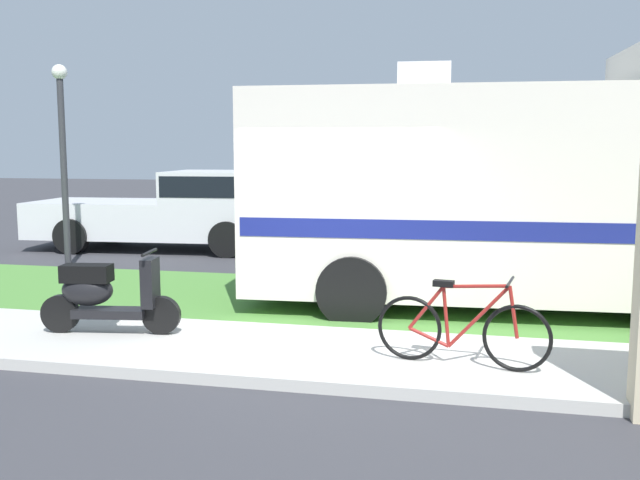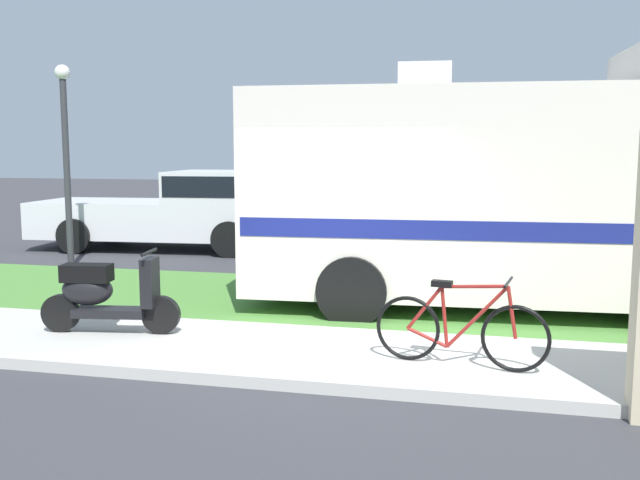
{
  "view_description": "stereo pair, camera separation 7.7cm",
  "coord_description": "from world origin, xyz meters",
  "px_view_note": "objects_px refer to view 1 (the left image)",
  "views": [
    {
      "loc": [
        1.69,
        -8.25,
        2.24
      ],
      "look_at": [
        -0.22,
        0.3,
        1.1
      ],
      "focal_mm": 39.43,
      "sensor_mm": 36.0,
      "label": 1
    },
    {
      "loc": [
        1.76,
        -8.24,
        2.24
      ],
      "look_at": [
        -0.22,
        0.3,
        1.1
      ],
      "focal_mm": 39.43,
      "sensor_mm": 36.0,
      "label": 2
    }
  ],
  "objects_px": {
    "pickup_truck_near": "(187,208)",
    "street_lamp_post": "(63,144)",
    "motorhome_rv": "(505,191)",
    "scooter": "(104,294)",
    "bicycle": "(462,329)"
  },
  "relations": [
    {
      "from": "motorhome_rv",
      "to": "bicycle",
      "type": "xyz_separation_m",
      "value": [
        -0.49,
        -3.0,
        -1.19
      ]
    },
    {
      "from": "bicycle",
      "to": "motorhome_rv",
      "type": "bearing_deg",
      "value": 80.81
    },
    {
      "from": "pickup_truck_near",
      "to": "motorhome_rv",
      "type": "bearing_deg",
      "value": -35.22
    },
    {
      "from": "motorhome_rv",
      "to": "scooter",
      "type": "bearing_deg",
      "value": -149.84
    },
    {
      "from": "motorhome_rv",
      "to": "bicycle",
      "type": "height_order",
      "value": "motorhome_rv"
    },
    {
      "from": "pickup_truck_near",
      "to": "street_lamp_post",
      "type": "bearing_deg",
      "value": -115.46
    },
    {
      "from": "bicycle",
      "to": "scooter",
      "type": "bearing_deg",
      "value": 174.85
    },
    {
      "from": "pickup_truck_near",
      "to": "street_lamp_post",
      "type": "distance_m",
      "value": 3.29
    },
    {
      "from": "motorhome_rv",
      "to": "pickup_truck_near",
      "type": "bearing_deg",
      "value": 144.78
    },
    {
      "from": "bicycle",
      "to": "street_lamp_post",
      "type": "relative_size",
      "value": 0.45
    },
    {
      "from": "motorhome_rv",
      "to": "bicycle",
      "type": "bearing_deg",
      "value": -99.19
    },
    {
      "from": "bicycle",
      "to": "pickup_truck_near",
      "type": "distance_m",
      "value": 9.89
    },
    {
      "from": "motorhome_rv",
      "to": "pickup_truck_near",
      "type": "distance_m",
      "value": 8.19
    },
    {
      "from": "pickup_truck_near",
      "to": "scooter",
      "type": "bearing_deg",
      "value": -73.82
    },
    {
      "from": "pickup_truck_near",
      "to": "street_lamp_post",
      "type": "relative_size",
      "value": 1.55
    }
  ]
}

